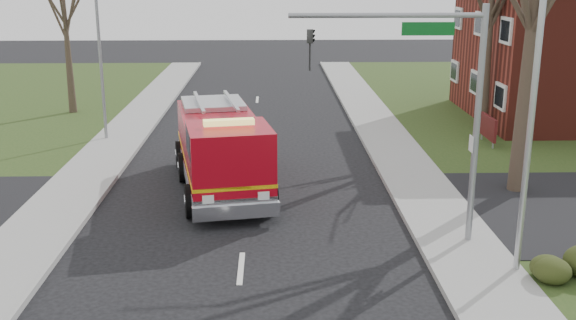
{
  "coord_description": "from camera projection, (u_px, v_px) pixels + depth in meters",
  "views": [
    {
      "loc": [
        0.83,
        -16.45,
        7.67
      ],
      "look_at": [
        1.34,
        3.5,
        2.0
      ],
      "focal_mm": 42.0,
      "sensor_mm": 36.0,
      "label": 1
    }
  ],
  "objects": [
    {
      "name": "bare_tree_left",
      "position": [
        64.0,
        11.0,
        35.35
      ],
      "size": [
        4.5,
        4.5,
        9.0
      ],
      "color": "#32271D",
      "rests_on": "ground"
    },
    {
      "name": "utility_pole_far",
      "position": [
        101.0,
        65.0,
        30.23
      ],
      "size": [
        0.14,
        0.14,
        7.0
      ],
      "primitive_type": "cylinder",
      "color": "gray",
      "rests_on": "ground"
    },
    {
      "name": "streetlight_pole",
      "position": [
        531.0,
        102.0,
        16.34
      ],
      "size": [
        1.48,
        0.16,
        8.4
      ],
      "color": "#B7BABF",
      "rests_on": "ground"
    },
    {
      "name": "traffic_signal_mast",
      "position": [
        433.0,
        83.0,
        18.18
      ],
      "size": [
        5.29,
        0.18,
        6.8
      ],
      "color": "gray",
      "rests_on": "ground"
    },
    {
      "name": "sidewalk_right",
      "position": [
        472.0,
        263.0,
        18.02
      ],
      "size": [
        2.4,
        80.0,
        0.15
      ],
      "primitive_type": "cube",
      "color": "gray",
      "rests_on": "ground"
    },
    {
      "name": "health_center_sign",
      "position": [
        488.0,
        128.0,
        29.93
      ],
      "size": [
        0.12,
        2.0,
        1.4
      ],
      "color": "#4C1113",
      "rests_on": "ground"
    },
    {
      "name": "sidewalk_left",
      "position": [
        5.0,
        269.0,
        17.72
      ],
      "size": [
        2.4,
        80.0,
        0.15
      ],
      "primitive_type": "cube",
      "color": "gray",
      "rests_on": "ground"
    },
    {
      "name": "ground",
      "position": [
        241.0,
        269.0,
        17.89
      ],
      "size": [
        120.0,
        120.0,
        0.0
      ],
      "primitive_type": "plane",
      "color": "black",
      "rests_on": "ground"
    },
    {
      "name": "fire_engine",
      "position": [
        221.0,
        152.0,
        23.87
      ],
      "size": [
        4.12,
        8.12,
        3.13
      ],
      "rotation": [
        0.0,
        0.0,
        0.18
      ],
      "color": "#A20714",
      "rests_on": "ground"
    }
  ]
}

